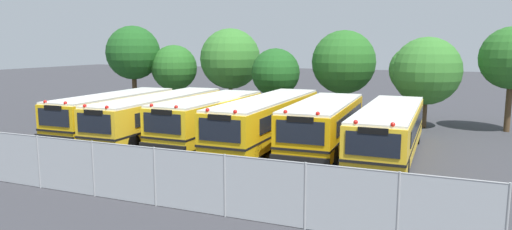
# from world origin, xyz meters

# --- Properties ---
(ground_plane) EXTENTS (160.00, 160.00, 0.00)m
(ground_plane) POSITION_xyz_m (0.00, 0.00, 0.00)
(ground_plane) COLOR #38383D
(school_bus_0) EXTENTS (2.67, 9.81, 2.50)m
(school_bus_0) POSITION_xyz_m (-8.21, -0.27, 1.32)
(school_bus_0) COLOR yellow
(school_bus_0) RESTS_ON ground_plane
(school_bus_1) EXTENTS (2.59, 11.36, 2.55)m
(school_bus_1) POSITION_xyz_m (-4.90, -0.26, 1.34)
(school_bus_1) COLOR yellow
(school_bus_1) RESTS_ON ground_plane
(school_bus_2) EXTENTS (2.72, 9.24, 2.59)m
(school_bus_2) POSITION_xyz_m (-1.67, -0.22, 1.36)
(school_bus_2) COLOR yellow
(school_bus_2) RESTS_ON ground_plane
(school_bus_3) EXTENTS (2.52, 11.49, 2.65)m
(school_bus_3) POSITION_xyz_m (1.67, 0.17, 1.40)
(school_bus_3) COLOR yellow
(school_bus_3) RESTS_ON ground_plane
(school_bus_4) EXTENTS (2.83, 9.33, 2.63)m
(school_bus_4) POSITION_xyz_m (4.83, -0.02, 1.38)
(school_bus_4) COLOR #EAA80C
(school_bus_4) RESTS_ON ground_plane
(school_bus_5) EXTENTS (2.60, 10.93, 2.53)m
(school_bus_5) POSITION_xyz_m (8.08, -0.10, 1.33)
(school_bus_5) COLOR yellow
(school_bus_5) RESTS_ON ground_plane
(tree_0) EXTENTS (4.36, 4.36, 6.91)m
(tree_0) POSITION_xyz_m (-13.25, 8.48, 4.66)
(tree_0) COLOR #4C3823
(tree_0) RESTS_ON ground_plane
(tree_1) EXTENTS (3.72, 3.72, 5.36)m
(tree_1) POSITION_xyz_m (-10.09, 9.53, 3.51)
(tree_1) COLOR #4C3823
(tree_1) RESTS_ON ground_plane
(tree_2) EXTENTS (4.87, 4.87, 6.68)m
(tree_2) POSITION_xyz_m (-5.58, 10.94, 4.29)
(tree_2) COLOR #4C3823
(tree_2) RESTS_ON ground_plane
(tree_3) EXTENTS (3.52, 3.52, 5.13)m
(tree_3) POSITION_xyz_m (-0.95, 8.79, 3.29)
(tree_3) COLOR #4C3823
(tree_3) RESTS_ON ground_plane
(tree_4) EXTENTS (4.59, 4.59, 6.42)m
(tree_4) POSITION_xyz_m (3.63, 10.43, 4.10)
(tree_4) COLOR #4C3823
(tree_4) RESTS_ON ground_plane
(tree_5) EXTENTS (4.57, 4.37, 5.88)m
(tree_5) POSITION_xyz_m (9.07, 8.98, 3.70)
(tree_5) COLOR #4C3823
(tree_5) RESTS_ON ground_plane
(tree_6) EXTENTS (3.84, 3.84, 6.49)m
(tree_6) POSITION_xyz_m (14.03, 9.33, 4.63)
(tree_6) COLOR #4C3823
(tree_6) RESTS_ON ground_plane
(chainlink_fence) EXTENTS (23.38, 0.07, 2.02)m
(chainlink_fence) POSITION_xyz_m (0.40, -10.30, 1.04)
(chainlink_fence) COLOR #9EA0A3
(chainlink_fence) RESTS_ON ground_plane
(traffic_cone) EXTENTS (0.36, 0.36, 0.47)m
(traffic_cone) POSITION_xyz_m (5.66, -9.56, 0.24)
(traffic_cone) COLOR #EA5914
(traffic_cone) RESTS_ON ground_plane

